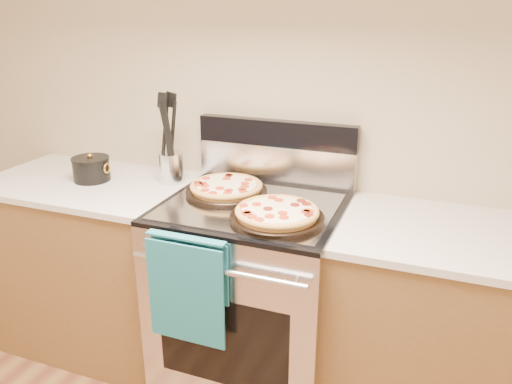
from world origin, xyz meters
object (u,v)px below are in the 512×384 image
(pepperoni_pizza_back, at_px, (226,188))
(range_body, at_px, (253,300))
(pepperoni_pizza_front, at_px, (277,214))
(utensil_crock, at_px, (171,168))
(saucepan, at_px, (91,170))

(pepperoni_pizza_back, bearing_deg, range_body, -24.73)
(range_body, relative_size, pepperoni_pizza_front, 2.46)
(range_body, height_order, pepperoni_pizza_front, pepperoni_pizza_front)
(utensil_crock, bearing_deg, saucepan, -163.57)
(range_body, relative_size, saucepan, 5.16)
(pepperoni_pizza_back, relative_size, pepperoni_pizza_front, 0.98)
(range_body, relative_size, pepperoni_pizza_back, 2.50)
(range_body, bearing_deg, utensil_crock, 162.11)
(pepperoni_pizza_back, distance_m, pepperoni_pizza_front, 0.36)
(range_body, xyz_separation_m, saucepan, (-0.86, 0.04, 0.51))
(pepperoni_pizza_front, bearing_deg, range_body, 139.66)
(utensil_crock, xyz_separation_m, saucepan, (-0.38, -0.11, -0.02))
(range_body, distance_m, utensil_crock, 0.73)
(range_body, bearing_deg, pepperoni_pizza_front, -40.34)
(utensil_crock, bearing_deg, pepperoni_pizza_front, -24.23)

